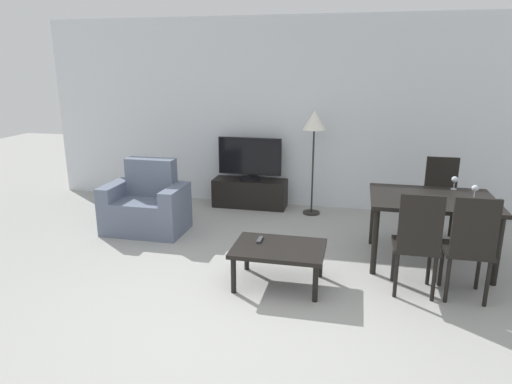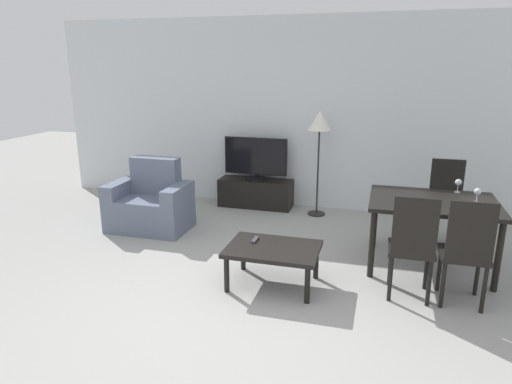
{
  "view_description": "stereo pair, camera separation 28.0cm",
  "coord_description": "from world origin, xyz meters",
  "px_view_note": "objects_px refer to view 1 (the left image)",
  "views": [
    {
      "loc": [
        0.97,
        -3.15,
        2.04
      ],
      "look_at": [
        -0.13,
        1.7,
        0.65
      ],
      "focal_mm": 32.0,
      "sensor_mm": 36.0,
      "label": 1
    },
    {
      "loc": [
        1.24,
        -3.08,
        2.04
      ],
      "look_at": [
        -0.13,
        1.7,
        0.65
      ],
      "focal_mm": 32.0,
      "sensor_mm": 36.0,
      "label": 2
    }
  ],
  "objects_px": {
    "remote_primary": "(260,240)",
    "wine_glass_left": "(475,189)",
    "coffee_table": "(279,251)",
    "dining_chair_near_right": "(470,244)",
    "tv": "(250,159)",
    "wine_glass_center": "(455,180)",
    "tv_stand": "(250,193)",
    "dining_chair_near": "(417,240)",
    "dining_chair_far": "(441,195)",
    "dining_table": "(432,205)",
    "armchair": "(147,206)",
    "floor_lamp": "(314,126)"
  },
  "relations": [
    {
      "from": "dining_table",
      "to": "tv",
      "type": "bearing_deg",
      "value": 146.59
    },
    {
      "from": "dining_table",
      "to": "dining_chair_near",
      "type": "distance_m",
      "value": 0.82
    },
    {
      "from": "tv",
      "to": "remote_primary",
      "type": "height_order",
      "value": "tv"
    },
    {
      "from": "tv_stand",
      "to": "wine_glass_center",
      "type": "height_order",
      "value": "wine_glass_center"
    },
    {
      "from": "floor_lamp",
      "to": "wine_glass_center",
      "type": "height_order",
      "value": "floor_lamp"
    },
    {
      "from": "dining_chair_near_right",
      "to": "remote_primary",
      "type": "distance_m",
      "value": 1.89
    },
    {
      "from": "armchair",
      "to": "dining_table",
      "type": "distance_m",
      "value": 3.36
    },
    {
      "from": "wine_glass_left",
      "to": "tv",
      "type": "bearing_deg",
      "value": 151.19
    },
    {
      "from": "dining_chair_far",
      "to": "remote_primary",
      "type": "distance_m",
      "value": 2.43
    },
    {
      "from": "floor_lamp",
      "to": "wine_glass_center",
      "type": "distance_m",
      "value": 1.97
    },
    {
      "from": "dining_chair_near",
      "to": "coffee_table",
      "type": "bearing_deg",
      "value": -176.93
    },
    {
      "from": "dining_table",
      "to": "wine_glass_center",
      "type": "height_order",
      "value": "wine_glass_center"
    },
    {
      "from": "tv",
      "to": "floor_lamp",
      "type": "distance_m",
      "value": 1.07
    },
    {
      "from": "remote_primary",
      "to": "tv",
      "type": "bearing_deg",
      "value": 105.82
    },
    {
      "from": "floor_lamp",
      "to": "dining_table",
      "type": "bearing_deg",
      "value": -45.28
    },
    {
      "from": "dining_chair_far",
      "to": "tv_stand",
      "type": "bearing_deg",
      "value": 163.68
    },
    {
      "from": "dining_chair_far",
      "to": "dining_chair_near_right",
      "type": "height_order",
      "value": "same"
    },
    {
      "from": "dining_chair_near",
      "to": "remote_primary",
      "type": "bearing_deg",
      "value": 178.36
    },
    {
      "from": "dining_chair_far",
      "to": "dining_chair_near_right",
      "type": "relative_size",
      "value": 1.0
    },
    {
      "from": "dining_chair_near_right",
      "to": "wine_glass_center",
      "type": "height_order",
      "value": "dining_chair_near_right"
    },
    {
      "from": "wine_glass_center",
      "to": "dining_chair_near",
      "type": "bearing_deg",
      "value": -112.69
    },
    {
      "from": "tv",
      "to": "floor_lamp",
      "type": "xyz_separation_m",
      "value": [
        0.93,
        -0.13,
        0.52
      ]
    },
    {
      "from": "tv",
      "to": "wine_glass_center",
      "type": "height_order",
      "value": "tv"
    },
    {
      "from": "tv_stand",
      "to": "armchair",
      "type": "bearing_deg",
      "value": -128.99
    },
    {
      "from": "tv_stand",
      "to": "dining_chair_near",
      "type": "relative_size",
      "value": 1.1
    },
    {
      "from": "coffee_table",
      "to": "remote_primary",
      "type": "relative_size",
      "value": 5.74
    },
    {
      "from": "armchair",
      "to": "coffee_table",
      "type": "height_order",
      "value": "armchair"
    },
    {
      "from": "armchair",
      "to": "remote_primary",
      "type": "height_order",
      "value": "armchair"
    },
    {
      "from": "dining_chair_near",
      "to": "dining_chair_near_right",
      "type": "bearing_deg",
      "value": 0.0
    },
    {
      "from": "dining_chair_far",
      "to": "tv",
      "type": "bearing_deg",
      "value": 163.73
    },
    {
      "from": "tv",
      "to": "dining_chair_near_right",
      "type": "bearing_deg",
      "value": -42.42
    },
    {
      "from": "dining_chair_near_right",
      "to": "wine_glass_center",
      "type": "distance_m",
      "value": 1.2
    },
    {
      "from": "tv",
      "to": "wine_glass_center",
      "type": "distance_m",
      "value": 2.81
    },
    {
      "from": "tv",
      "to": "coffee_table",
      "type": "relative_size",
      "value": 1.08
    },
    {
      "from": "tv_stand",
      "to": "dining_chair_near",
      "type": "height_order",
      "value": "dining_chair_near"
    },
    {
      "from": "dining_table",
      "to": "floor_lamp",
      "type": "distance_m",
      "value": 2.04
    },
    {
      "from": "dining_chair_near_right",
      "to": "wine_glass_left",
      "type": "bearing_deg",
      "value": 77.41
    },
    {
      "from": "dining_chair_near",
      "to": "dining_chair_far",
      "type": "height_order",
      "value": "same"
    },
    {
      "from": "floor_lamp",
      "to": "remote_primary",
      "type": "height_order",
      "value": "floor_lamp"
    },
    {
      "from": "tv_stand",
      "to": "wine_glass_left",
      "type": "distance_m",
      "value": 3.15
    },
    {
      "from": "tv",
      "to": "wine_glass_center",
      "type": "bearing_deg",
      "value": -23.91
    },
    {
      "from": "dining_chair_far",
      "to": "dining_chair_near_right",
      "type": "xyz_separation_m",
      "value": [
        0.0,
        -1.57,
        0.0
      ]
    },
    {
      "from": "armchair",
      "to": "dining_table",
      "type": "relative_size",
      "value": 0.8
    },
    {
      "from": "armchair",
      "to": "floor_lamp",
      "type": "relative_size",
      "value": 0.68
    },
    {
      "from": "tv_stand",
      "to": "dining_table",
      "type": "bearing_deg",
      "value": -33.45
    },
    {
      "from": "armchair",
      "to": "wine_glass_left",
      "type": "relative_size",
      "value": 6.8
    },
    {
      "from": "dining_table",
      "to": "wine_glass_center",
      "type": "bearing_deg",
      "value": 54.7
    },
    {
      "from": "remote_primary",
      "to": "wine_glass_left",
      "type": "xyz_separation_m",
      "value": [
        2.06,
        0.78,
        0.43
      ]
    },
    {
      "from": "dining_chair_near_right",
      "to": "tv_stand",
      "type": "bearing_deg",
      "value": 137.55
    },
    {
      "from": "coffee_table",
      "to": "dining_chair_near_right",
      "type": "relative_size",
      "value": 0.88
    }
  ]
}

